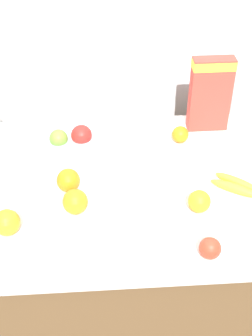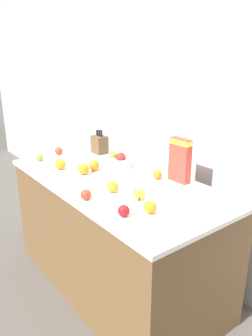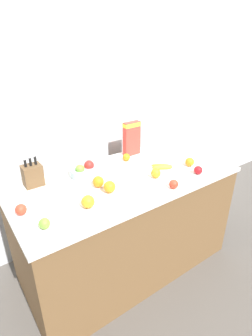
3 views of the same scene
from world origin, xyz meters
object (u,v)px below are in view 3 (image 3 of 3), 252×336
at_px(orange_mid_left, 126,157).
at_px(fruit_bowl, 86,171).
at_px(apple_middle, 44,224).
at_px(orange_front_left, 88,202).
at_px(orange_by_cereal, 98,182).
at_px(orange_front_right, 190,162).
at_px(cereal_box, 132,137).
at_px(banana_bunch, 162,166).
at_px(orange_front_center, 156,173).
at_px(apple_near_bananas, 21,210).
at_px(apple_leftmost, 198,170).
at_px(orange_near_bowl, 110,187).
at_px(knife_block, 33,175).
at_px(apple_rightmost, 174,184).

bearing_deg(orange_mid_left, fruit_bowl, -174.51).
distance_m(apple_middle, orange_front_left, 0.31).
bearing_deg(orange_by_cereal, orange_front_right, -9.79).
relative_size(cereal_box, banana_bunch, 1.71).
bearing_deg(fruit_bowl, orange_front_center, -40.20).
bearing_deg(orange_front_right, apple_near_bananas, 175.10).
bearing_deg(apple_leftmost, apple_near_bananas, 168.76).
distance_m(orange_near_bowl, orange_front_center, 0.42).
bearing_deg(orange_front_left, orange_by_cereal, 45.96).
relative_size(knife_block, cereal_box, 0.79).
relative_size(apple_near_bananas, orange_front_right, 0.92).
height_order(banana_bunch, apple_rightmost, apple_rightmost).
height_order(banana_bunch, apple_middle, apple_middle).
bearing_deg(orange_by_cereal, knife_block, 141.61).
bearing_deg(orange_by_cereal, apple_middle, -154.10).
relative_size(knife_block, banana_bunch, 1.34).
relative_size(apple_rightmost, apple_near_bananas, 0.97).
xyz_separation_m(apple_middle, orange_mid_left, (0.94, 0.51, 0.00)).
bearing_deg(orange_front_left, fruit_bowl, 63.85).
bearing_deg(banana_bunch, knife_block, 160.83).
xyz_separation_m(apple_leftmost, apple_near_bananas, (-1.33, 0.27, 0.00)).
distance_m(knife_block, apple_leftmost, 1.29).
distance_m(knife_block, fruit_bowl, 0.41).
xyz_separation_m(orange_front_left, orange_front_center, (0.64, 0.06, -0.00)).
bearing_deg(orange_by_cereal, orange_front_left, -134.04).
distance_m(apple_near_bananas, orange_near_bowl, 0.60).
distance_m(cereal_box, apple_rightmost, 0.73).
bearing_deg(cereal_box, apple_rightmost, -101.23).
distance_m(cereal_box, orange_mid_left, 0.21).
distance_m(knife_block, orange_front_center, 0.94).
bearing_deg(apple_middle, apple_near_bananas, 108.22).
height_order(cereal_box, orange_mid_left, cereal_box).
xyz_separation_m(banana_bunch, orange_front_left, (-0.79, -0.16, 0.03)).
bearing_deg(apple_near_bananas, apple_leftmost, -11.24).
xyz_separation_m(knife_block, orange_front_center, (0.83, -0.44, -0.04)).
distance_m(apple_leftmost, orange_by_cereal, 0.82).
relative_size(banana_bunch, orange_mid_left, 2.71).
xyz_separation_m(orange_front_right, orange_mid_left, (-0.38, 0.41, -0.00)).
height_order(orange_by_cereal, orange_front_center, orange_by_cereal).
xyz_separation_m(cereal_box, fruit_bowl, (-0.56, -0.14, -0.13)).
bearing_deg(cereal_box, orange_front_right, -63.73).
height_order(fruit_bowl, orange_by_cereal, fruit_bowl).
bearing_deg(orange_front_right, orange_by_cereal, 170.21).
bearing_deg(fruit_bowl, apple_near_bananas, -156.90).
bearing_deg(orange_by_cereal, orange_front_center, -16.95).
distance_m(orange_by_cereal, orange_front_left, 0.27).
relative_size(orange_front_left, orange_front_center, 1.11).
bearing_deg(orange_front_center, orange_front_right, -1.04).
xyz_separation_m(knife_block, apple_near_bananas, (-0.18, -0.33, -0.05)).
xyz_separation_m(orange_front_right, orange_front_left, (-1.02, -0.05, 0.00)).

